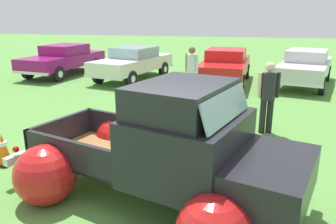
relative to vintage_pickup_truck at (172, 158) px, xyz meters
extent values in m
plane|color=#548C3D|center=(-0.37, 0.12, -0.76)|extent=(80.00, 80.00, 0.00)
cylinder|color=black|center=(1.28, 0.51, -0.38)|extent=(0.79, 0.44, 0.76)
cylinder|color=silver|center=(1.28, 0.51, -0.38)|extent=(0.40, 0.33, 0.34)
cylinder|color=black|center=(-1.39, 1.36, -0.38)|extent=(0.79, 0.44, 0.76)
cylinder|color=silver|center=(-1.39, 1.36, -0.38)|extent=(0.40, 0.33, 0.34)
cylinder|color=black|center=(-1.92, -0.30, -0.38)|extent=(0.79, 0.44, 0.76)
cylinder|color=silver|center=(-1.92, -0.30, -0.38)|extent=(0.40, 0.33, 0.34)
sphere|color=red|center=(-1.38, 1.40, -0.32)|extent=(1.21, 1.21, 0.96)
sphere|color=red|center=(-1.94, -0.35, -0.32)|extent=(1.21, 1.21, 0.96)
cube|color=olive|center=(-1.28, 0.41, -0.22)|extent=(2.42, 2.09, 0.04)
cube|color=black|center=(-1.05, 1.10, 0.01)|extent=(1.98, 0.70, 0.50)
cube|color=black|center=(-1.50, -0.29, 0.01)|extent=(1.98, 0.70, 0.50)
cube|color=black|center=(-0.34, 0.11, 0.01)|extent=(0.54, 1.49, 0.50)
cube|color=black|center=(-2.21, 0.70, 0.01)|extent=(0.54, 1.49, 0.50)
cube|color=black|center=(0.25, -0.08, 0.24)|extent=(1.90, 2.06, 0.95)
cube|color=black|center=(0.15, -0.05, 0.94)|extent=(1.56, 1.82, 0.45)
cube|color=#8CADB7|center=(0.77, -0.24, 0.92)|extent=(0.58, 1.44, 0.38)
cube|color=black|center=(1.25, -0.40, 0.04)|extent=(1.68, 1.92, 0.55)
sphere|color=red|center=(1.28, 0.54, -0.34)|extent=(1.16, 1.16, 0.92)
cube|color=silver|center=(-2.50, 0.80, -0.30)|extent=(0.71, 1.92, 0.14)
cube|color=silver|center=(1.76, -0.56, -0.30)|extent=(0.71, 1.92, 0.14)
sphere|color=red|center=(-2.23, 1.54, -0.12)|extent=(0.14, 0.14, 0.11)
sphere|color=red|center=(-2.71, 0.03, -0.12)|extent=(0.14, 0.14, 0.11)
cylinder|color=black|center=(-6.81, 8.48, -0.43)|extent=(0.29, 0.68, 0.66)
cylinder|color=silver|center=(-6.81, 8.48, -0.43)|extent=(0.25, 0.32, 0.30)
cylinder|color=black|center=(-8.47, 8.73, -0.43)|extent=(0.29, 0.68, 0.66)
cylinder|color=silver|center=(-8.47, 8.73, -0.43)|extent=(0.25, 0.32, 0.30)
cylinder|color=black|center=(-6.38, 11.40, -0.43)|extent=(0.29, 0.68, 0.66)
cylinder|color=silver|center=(-6.38, 11.40, -0.43)|extent=(0.25, 0.32, 0.30)
cylinder|color=black|center=(-8.05, 11.64, -0.43)|extent=(0.29, 0.68, 0.66)
cylinder|color=silver|center=(-8.05, 11.64, -0.43)|extent=(0.25, 0.32, 0.30)
cube|color=#8C1466|center=(-7.43, 10.06, -0.05)|extent=(2.45, 4.81, 0.55)
cube|color=#8C1466|center=(-7.40, 10.24, 0.45)|extent=(1.82, 2.14, 0.45)
cube|color=silver|center=(-7.10, 12.30, -0.31)|extent=(1.86, 0.37, 0.12)
cube|color=silver|center=(-7.75, 7.82, -0.31)|extent=(1.86, 0.37, 0.12)
cylinder|color=black|center=(-3.37, 8.09, -0.43)|extent=(0.36, 0.69, 0.66)
cylinder|color=silver|center=(-3.37, 8.09, -0.43)|extent=(0.28, 0.34, 0.30)
cylinder|color=black|center=(-4.96, 8.50, -0.43)|extent=(0.36, 0.69, 0.66)
cylinder|color=silver|center=(-4.96, 8.50, -0.43)|extent=(0.28, 0.34, 0.30)
cylinder|color=black|center=(-2.67, 10.81, -0.43)|extent=(0.36, 0.69, 0.66)
cylinder|color=silver|center=(-2.67, 10.81, -0.43)|extent=(0.28, 0.34, 0.30)
cylinder|color=black|center=(-4.26, 11.22, -0.43)|extent=(0.36, 0.69, 0.66)
cylinder|color=silver|center=(-4.26, 11.22, -0.43)|extent=(0.28, 0.34, 0.30)
cube|color=silver|center=(-3.82, 9.66, -0.05)|extent=(2.80, 4.70, 0.55)
cube|color=#8CADB7|center=(-3.77, 9.83, 0.45)|extent=(1.93, 2.17, 0.45)
cube|color=silver|center=(-3.28, 11.75, -0.31)|extent=(1.79, 0.55, 0.12)
cube|color=silver|center=(-4.35, 7.57, -0.31)|extent=(1.79, 0.55, 0.12)
cylinder|color=black|center=(0.98, 8.17, -0.43)|extent=(0.25, 0.67, 0.66)
cylinder|color=silver|center=(0.98, 8.17, -0.43)|extent=(0.23, 0.31, 0.30)
cylinder|color=black|center=(-0.66, 8.28, -0.43)|extent=(0.25, 0.67, 0.66)
cylinder|color=silver|center=(-0.66, 8.28, -0.43)|extent=(0.23, 0.31, 0.30)
cylinder|color=black|center=(1.18, 11.03, -0.43)|extent=(0.25, 0.67, 0.66)
cylinder|color=silver|center=(1.18, 11.03, -0.43)|extent=(0.23, 0.31, 0.30)
cylinder|color=black|center=(-0.46, 11.14, -0.43)|extent=(0.25, 0.67, 0.66)
cylinder|color=silver|center=(-0.46, 11.14, -0.43)|extent=(0.23, 0.31, 0.30)
cube|color=red|center=(0.26, 9.65, -0.05)|extent=(2.07, 4.59, 0.55)
cube|color=red|center=(0.27, 9.83, 0.45)|extent=(1.65, 1.98, 0.45)
cube|color=silver|center=(0.41, 11.85, -0.31)|extent=(1.83, 0.23, 0.12)
cube|color=silver|center=(0.11, 7.46, -0.31)|extent=(1.83, 0.23, 0.12)
cylinder|color=black|center=(3.84, 8.34, -0.43)|extent=(0.37, 0.69, 0.66)
cylinder|color=silver|center=(3.84, 8.34, -0.43)|extent=(0.28, 0.34, 0.30)
cylinder|color=black|center=(2.31, 8.77, -0.43)|extent=(0.37, 0.69, 0.66)
cylinder|color=silver|center=(2.31, 8.77, -0.43)|extent=(0.28, 0.34, 0.30)
cylinder|color=black|center=(4.65, 11.22, -0.43)|extent=(0.37, 0.69, 0.66)
cylinder|color=silver|center=(4.65, 11.22, -0.43)|extent=(0.28, 0.34, 0.30)
cylinder|color=black|center=(3.11, 11.65, -0.43)|extent=(0.37, 0.69, 0.66)
cylinder|color=silver|center=(3.11, 11.65, -0.43)|extent=(0.28, 0.34, 0.30)
cube|color=silver|center=(3.48, 9.99, -0.05)|extent=(2.91, 4.96, 0.55)
cube|color=silver|center=(3.53, 10.17, 0.45)|extent=(1.95, 2.29, 0.45)
cube|color=silver|center=(4.10, 12.21, -0.31)|extent=(1.74, 0.57, 0.12)
cube|color=silver|center=(2.86, 7.78, -0.31)|extent=(1.74, 0.57, 0.12)
cylinder|color=gray|center=(-0.65, 6.66, -0.32)|extent=(0.21, 0.21, 0.87)
cylinder|color=gray|center=(-0.80, 6.74, -0.32)|extent=(0.21, 0.21, 0.87)
cylinder|color=silver|center=(-0.72, 6.70, 0.44)|extent=(0.46, 0.46, 0.65)
cylinder|color=silver|center=(-0.53, 6.59, 0.47)|extent=(0.12, 0.12, 0.62)
cylinder|color=brown|center=(-0.91, 6.81, 0.47)|extent=(0.12, 0.12, 0.62)
sphere|color=brown|center=(-0.72, 6.70, 0.92)|extent=(0.32, 0.32, 0.24)
cylinder|color=black|center=(1.68, 3.66, -0.33)|extent=(0.18, 0.18, 0.85)
cylinder|color=black|center=(1.51, 3.62, -0.33)|extent=(0.18, 0.18, 0.85)
cylinder|color=#26262B|center=(1.59, 3.64, 0.42)|extent=(0.40, 0.40, 0.64)
cylinder|color=#26262B|center=(1.81, 3.68, 0.45)|extent=(0.11, 0.11, 0.61)
cylinder|color=beige|center=(1.38, 3.60, 0.45)|extent=(0.11, 0.11, 0.61)
sphere|color=beige|center=(1.59, 3.64, 0.88)|extent=(0.27, 0.27, 0.23)
cube|color=black|center=(-3.51, 0.68, -0.74)|extent=(0.36, 0.36, 0.03)
cone|color=orange|center=(-3.51, 0.68, -0.43)|extent=(0.28, 0.28, 0.60)
cylinder|color=white|center=(-3.51, 0.68, -0.34)|extent=(0.17, 0.17, 0.08)
camera|label=1|loc=(0.93, -4.51, 2.07)|focal=35.69mm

